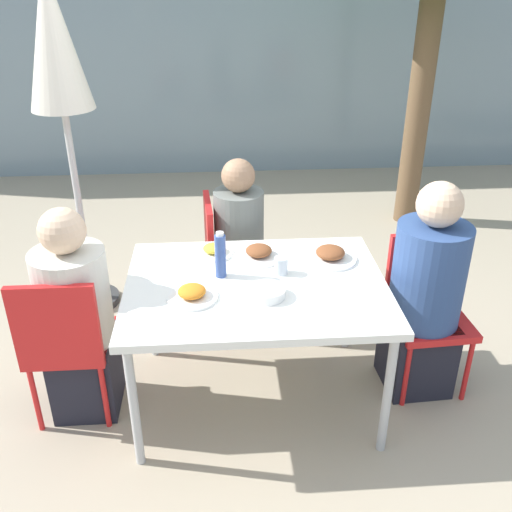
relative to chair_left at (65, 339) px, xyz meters
The scene contains 17 objects.
ground_plane 1.07m from the chair_left, ahead, with size 24.00×24.00×0.00m, color tan.
building_facade 4.20m from the chair_left, 76.61° to the left, with size 10.00×0.20×3.00m.
dining_table 0.96m from the chair_left, ahead, with size 1.29×0.97×0.72m.
chair_left is the anchor object (origin of this frame).
person_left 0.10m from the chair_left, 58.21° to the left, with size 0.36×0.36×1.15m.
chair_right 1.90m from the chair_left, ahead, with size 0.42×0.42×0.85m.
person_right 1.85m from the chair_left, ahead, with size 0.38×0.38×1.21m.
chair_far 1.18m from the chair_left, 46.71° to the left, with size 0.43×0.43×0.85m.
person_far 1.21m from the chair_left, 42.38° to the left, with size 0.30×0.30×1.12m.
closed_umbrella 1.62m from the chair_left, 96.32° to the left, with size 0.37×0.37×2.16m.
plate_0 0.88m from the chair_left, 28.79° to the left, with size 0.21×0.21×0.06m.
plate_1 1.41m from the chair_left, 12.38° to the left, with size 0.28×0.28×0.08m.
plate_2 0.69m from the chair_left, ahead, with size 0.24×0.24×0.07m.
plate_3 1.07m from the chair_left, 19.71° to the left, with size 0.25×0.25×0.07m.
bottle 0.86m from the chair_left, 11.94° to the left, with size 0.06×0.06×0.24m.
drinking_cup 1.13m from the chair_left, ahead, with size 0.07×0.07×0.09m.
salad_bowl 1.02m from the chair_left, ahead, with size 0.18×0.18×0.05m.
Camera 1 is at (-0.17, -2.43, 2.14)m, focal length 40.00 mm.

